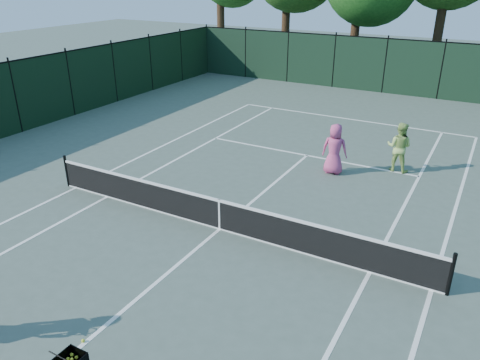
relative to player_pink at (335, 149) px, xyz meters
The scene contains 13 objects.
ground 5.51m from the player_pink, 104.97° to the right, with size 90.00×90.00×0.00m, color #49594E.
sideline_doubles_left 8.71m from the player_pink, 142.65° to the right, with size 0.10×23.77×0.01m, color white.
sideline_doubles_right 6.71m from the player_pink, 52.20° to the right, with size 0.10×23.77×0.01m, color white.
sideline_singles_left 7.68m from the player_pink, 136.39° to the right, with size 0.10×23.77×0.01m, color white.
sideline_singles_right 5.98m from the player_pink, 62.74° to the right, with size 0.10×23.77×0.01m, color white.
baseline_far 6.83m from the player_pink, 101.98° to the left, with size 10.97×0.10×0.01m, color white.
service_line_far 2.01m from the player_pink, 140.93° to the left, with size 8.23×0.10×0.01m, color white.
center_service_line 5.51m from the player_pink, 104.97° to the right, with size 0.10×12.80×0.01m, color white.
tennis_net 5.46m from the player_pink, 104.97° to the right, with size 11.69×0.09×1.06m.
fence_far 12.83m from the player_pink, 96.30° to the left, with size 24.00×0.05×3.00m, color black.
player_pink is the anchor object (origin of this frame).
player_green 2.29m from the player_pink, 34.86° to the left, with size 0.89×0.71×1.75m.
loose_ball_midcourt 10.30m from the player_pink, 98.12° to the right, with size 0.07×0.07×0.07m, color yellow.
Camera 1 is at (5.90, -9.42, 6.45)m, focal length 35.00 mm.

